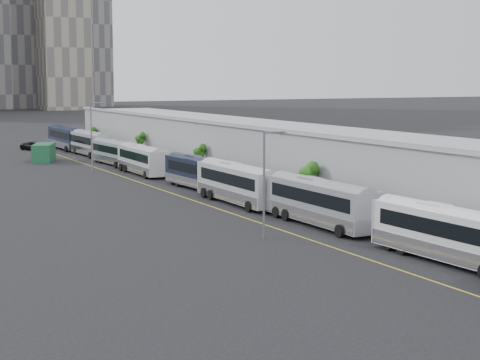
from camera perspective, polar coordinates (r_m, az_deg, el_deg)
sidewalk at (r=76.00m, az=7.69°, el=-2.12°), size 10.00×170.00×0.12m
lane_line at (r=70.63m, az=0.65°, el=-2.81°), size 0.12×160.00×0.02m
depot at (r=77.85m, az=10.15°, el=0.63°), size 12.45×160.40×7.20m
bus_2 at (r=55.77m, az=14.66°, el=-4.09°), size 3.30×13.21×3.83m
bus_3 at (r=67.53m, az=5.75°, el=-1.88°), size 3.01×13.58×3.96m
bus_4 at (r=79.08m, az=-0.15°, el=-0.49°), size 3.03×13.65×3.99m
bus_5 at (r=89.46m, az=-2.93°, el=0.32°), size 3.15×12.72×3.69m
bus_6 at (r=104.03m, az=-6.96°, el=1.27°), size 2.86×12.83×3.74m
bus_7 at (r=116.05m, az=-8.95°, el=1.81°), size 3.20×12.22×3.53m
bus_8 at (r=130.52m, az=-10.67°, el=2.45°), size 3.18×13.56×3.94m
bus_9 at (r=142.50m, az=-12.26°, el=2.82°), size 3.08×13.92×4.06m
tree_2 at (r=75.72m, az=4.85°, el=0.41°), size 1.75×1.75×4.26m
tree_3 at (r=98.26m, az=-2.90°, el=1.92°), size 1.28×1.28×3.93m
tree_4 at (r=117.83m, az=-7.10°, el=2.84°), size 1.21×1.21×4.07m
tree_5 at (r=140.62m, az=-10.49°, el=3.26°), size 1.39×1.39×3.56m
street_lamp_near at (r=61.54m, az=1.89°, el=0.24°), size 2.04×0.22×8.33m
street_lamp_far at (r=105.95m, az=-10.43°, el=3.34°), size 2.04×0.22×9.25m
shipping_container at (r=122.69m, az=-13.78°, el=1.90°), size 4.91×7.26×2.65m
suv at (r=142.40m, az=-14.46°, el=2.36°), size 4.26×5.74×1.45m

